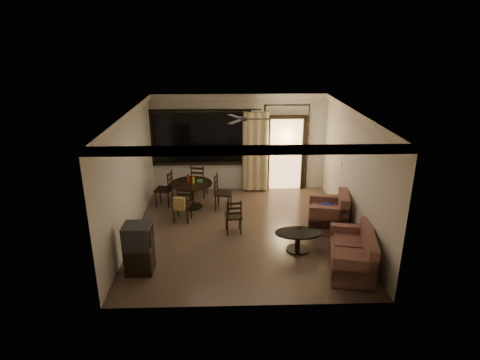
{
  "coord_description": "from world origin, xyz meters",
  "views": [
    {
      "loc": [
        -0.34,
        -8.41,
        4.35
      ],
      "look_at": [
        -0.06,
        0.2,
        1.2
      ],
      "focal_mm": 30.0,
      "sensor_mm": 36.0,
      "label": 1
    }
  ],
  "objects_px": {
    "side_chair": "(234,222)",
    "dining_chair_west": "(165,195)",
    "dining_chair_south": "(182,209)",
    "dining_chair_north": "(199,187)",
    "coffee_table": "(298,238)",
    "dining_table": "(192,188)",
    "dining_chair_east": "(223,199)",
    "armchair": "(330,214)",
    "sofa": "(354,254)",
    "tv_cabinet": "(139,248)"
  },
  "relations": [
    {
      "from": "side_chair",
      "to": "dining_chair_west",
      "type": "bearing_deg",
      "value": -47.41
    },
    {
      "from": "dining_chair_south",
      "to": "armchair",
      "type": "distance_m",
      "value": 3.55
    },
    {
      "from": "coffee_table",
      "to": "armchair",
      "type": "bearing_deg",
      "value": 46.86
    },
    {
      "from": "side_chair",
      "to": "coffee_table",
      "type": "bearing_deg",
      "value": 142.39
    },
    {
      "from": "coffee_table",
      "to": "dining_chair_east",
      "type": "bearing_deg",
      "value": 126.11
    },
    {
      "from": "dining_chair_south",
      "to": "coffee_table",
      "type": "height_order",
      "value": "dining_chair_south"
    },
    {
      "from": "dining_chair_south",
      "to": "armchair",
      "type": "bearing_deg",
      "value": 2.54
    },
    {
      "from": "side_chair",
      "to": "dining_table",
      "type": "bearing_deg",
      "value": -59.45
    },
    {
      "from": "tv_cabinet",
      "to": "side_chair",
      "type": "height_order",
      "value": "tv_cabinet"
    },
    {
      "from": "dining_chair_east",
      "to": "dining_chair_south",
      "type": "bearing_deg",
      "value": 135.7
    },
    {
      "from": "coffee_table",
      "to": "side_chair",
      "type": "bearing_deg",
      "value": 147.52
    },
    {
      "from": "dining_chair_west",
      "to": "dining_chair_south",
      "type": "relative_size",
      "value": 1.0
    },
    {
      "from": "dining_chair_west",
      "to": "dining_chair_south",
      "type": "bearing_deg",
      "value": 41.07
    },
    {
      "from": "tv_cabinet",
      "to": "coffee_table",
      "type": "distance_m",
      "value": 3.26
    },
    {
      "from": "dining_chair_east",
      "to": "tv_cabinet",
      "type": "distance_m",
      "value": 3.31
    },
    {
      "from": "dining_chair_west",
      "to": "coffee_table",
      "type": "distance_m",
      "value": 4.04
    },
    {
      "from": "tv_cabinet",
      "to": "dining_table",
      "type": "bearing_deg",
      "value": 76.7
    },
    {
      "from": "dining_chair_east",
      "to": "side_chair",
      "type": "distance_m",
      "value": 1.36
    },
    {
      "from": "dining_chair_west",
      "to": "sofa",
      "type": "bearing_deg",
      "value": 62.72
    },
    {
      "from": "dining_chair_north",
      "to": "coffee_table",
      "type": "relative_size",
      "value": 0.98
    },
    {
      "from": "dining_table",
      "to": "dining_chair_north",
      "type": "height_order",
      "value": "dining_chair_north"
    },
    {
      "from": "sofa",
      "to": "armchair",
      "type": "relative_size",
      "value": 1.55
    },
    {
      "from": "sofa",
      "to": "dining_chair_north",
      "type": "bearing_deg",
      "value": 141.94
    },
    {
      "from": "dining_chair_east",
      "to": "sofa",
      "type": "bearing_deg",
      "value": -127.86
    },
    {
      "from": "dining_table",
      "to": "side_chair",
      "type": "distance_m",
      "value": 1.87
    },
    {
      "from": "dining_chair_north",
      "to": "tv_cabinet",
      "type": "distance_m",
      "value": 3.94
    },
    {
      "from": "dining_chair_east",
      "to": "armchair",
      "type": "bearing_deg",
      "value": -104.48
    },
    {
      "from": "dining_chair_north",
      "to": "sofa",
      "type": "bearing_deg",
      "value": 140.92
    },
    {
      "from": "dining_chair_west",
      "to": "tv_cabinet",
      "type": "bearing_deg",
      "value": 10.76
    },
    {
      "from": "coffee_table",
      "to": "dining_chair_west",
      "type": "bearing_deg",
      "value": 141.57
    },
    {
      "from": "sofa",
      "to": "dining_chair_south",
      "type": "bearing_deg",
      "value": 159.54
    },
    {
      "from": "dining_table",
      "to": "coffee_table",
      "type": "relative_size",
      "value": 1.12
    },
    {
      "from": "tv_cabinet",
      "to": "coffee_table",
      "type": "relative_size",
      "value": 1.02
    },
    {
      "from": "dining_table",
      "to": "dining_chair_south",
      "type": "relative_size",
      "value": 1.15
    },
    {
      "from": "dining_table",
      "to": "dining_chair_east",
      "type": "relative_size",
      "value": 1.15
    },
    {
      "from": "sofa",
      "to": "side_chair",
      "type": "xyz_separation_m",
      "value": [
        -2.32,
        1.61,
        -0.06
      ]
    },
    {
      "from": "dining_table",
      "to": "dining_chair_west",
      "type": "distance_m",
      "value": 0.81
    },
    {
      "from": "dining_chair_north",
      "to": "coffee_table",
      "type": "height_order",
      "value": "dining_chair_north"
    },
    {
      "from": "dining_chair_west",
      "to": "dining_chair_east",
      "type": "height_order",
      "value": "same"
    },
    {
      "from": "dining_chair_east",
      "to": "dining_chair_south",
      "type": "relative_size",
      "value": 1.0
    },
    {
      "from": "dining_chair_east",
      "to": "armchair",
      "type": "distance_m",
      "value": 2.8
    },
    {
      "from": "dining_table",
      "to": "dining_chair_north",
      "type": "relative_size",
      "value": 1.15
    },
    {
      "from": "sofa",
      "to": "side_chair",
      "type": "height_order",
      "value": "side_chair"
    },
    {
      "from": "dining_chair_west",
      "to": "sofa",
      "type": "xyz_separation_m",
      "value": [
        4.14,
        -3.26,
        0.03
      ]
    },
    {
      "from": "dining_chair_south",
      "to": "dining_chair_north",
      "type": "distance_m",
      "value": 1.64
    },
    {
      "from": "dining_chair_east",
      "to": "dining_chair_north",
      "type": "height_order",
      "value": "same"
    },
    {
      "from": "dining_chair_south",
      "to": "tv_cabinet",
      "type": "height_order",
      "value": "tv_cabinet"
    },
    {
      "from": "armchair",
      "to": "side_chair",
      "type": "distance_m",
      "value": 2.28
    },
    {
      "from": "armchair",
      "to": "side_chair",
      "type": "height_order",
      "value": "armchair"
    },
    {
      "from": "armchair",
      "to": "dining_chair_west",
      "type": "bearing_deg",
      "value": 171.27
    }
  ]
}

